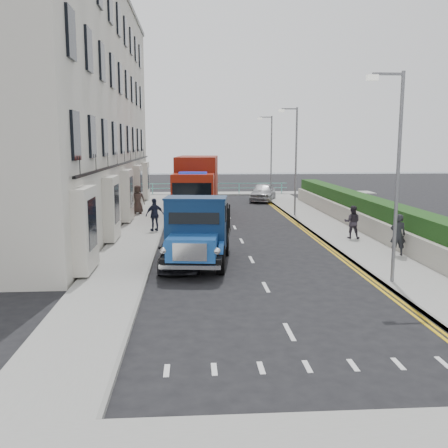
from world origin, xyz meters
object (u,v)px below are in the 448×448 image
Objects in this scene: lamp_near at (395,166)px; lamp_far at (270,152)px; pedestrian_east_near at (398,235)px; bedford_lorry at (197,236)px; parked_car_front at (179,250)px; lamp_mid at (294,155)px; red_lorry at (197,185)px.

lamp_near is 1.00× the size of lamp_far.
lamp_near is 4.02× the size of pedestrian_east_near.
bedford_lorry reaches higher than parked_car_front.
lamp_near is 1.18× the size of bedford_lorry.
lamp_near is 1.00× the size of lamp_mid.
bedford_lorry is 3.40× the size of pedestrian_east_near.
lamp_far is 1.80× the size of parked_car_front.
lamp_near is 7.55m from bedford_lorry.
lamp_far is 0.92× the size of red_lorry.
lamp_near is 8.41m from parked_car_front.
parked_car_front is (-7.11, 3.00, -3.34)m from lamp_near.
lamp_mid reaches higher than red_lorry.
parked_car_front is at bearing -88.91° from red_lorry.
pedestrian_east_near is (9.04, 0.91, 0.33)m from parked_car_front.
parked_car_front is (-7.11, -13.00, -3.34)m from lamp_mid.
red_lorry is at bearing 86.35° from parked_car_front.
pedestrian_east_near is at bearing 5.64° from parked_car_front.
bedford_lorry is 0.91m from parked_car_front.
parked_car_front is (-0.84, -13.56, -1.41)m from red_lorry.
lamp_far is 4.02× the size of pedestrian_east_near.
pedestrian_east_near is (8.36, 1.08, -0.25)m from bedford_lorry.
bedford_lorry is 13.75m from red_lorry.
lamp_near is at bearing -17.00° from bedford_lorry.
bedford_lorry is (-6.43, -13.17, -2.75)m from lamp_mid.
red_lorry is (-6.27, 16.56, -1.93)m from lamp_near.
red_lorry reaches higher than pedestrian_east_near.
lamp_mid is at bearing -0.43° from red_lorry.
lamp_far is (0.00, 10.00, 0.00)m from lamp_mid.
parked_car_front is at bearing 157.13° from lamp_near.
lamp_mid is at bearing 90.00° from lamp_near.
lamp_mid is 0.92× the size of red_lorry.
red_lorry is at bearing 110.75° from lamp_near.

